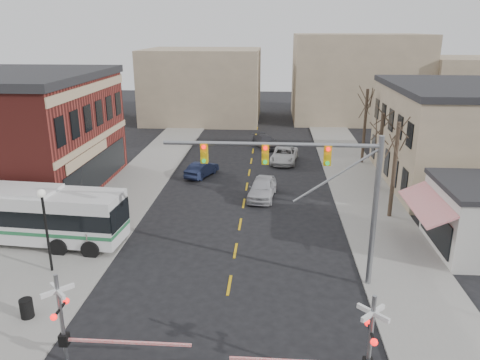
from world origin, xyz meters
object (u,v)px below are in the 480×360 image
car_a (262,188)px  car_d (266,142)px  rr_crossing_east (358,344)px  car_b (202,169)px  transit_bus (18,214)px  pedestrian_near (89,241)px  rr_crossing_west (72,321)px  street_lamp (44,214)px  car_c (284,155)px  pedestrian_far (74,218)px  traffic_signal_mast (318,179)px  trash_bin (27,308)px

car_a → car_d: size_ratio=1.05×
car_d → rr_crossing_east: bearing=-108.5°
car_b → transit_bus: bearing=78.3°
pedestrian_near → rr_crossing_east: bearing=-106.7°
rr_crossing_west → rr_crossing_east: bearing=-3.3°
rr_crossing_east → car_d: (-4.01, 36.70, -1.31)m
street_lamp → car_d: (11.21, 29.03, -2.81)m
rr_crossing_west → car_c: rr_crossing_west is taller
car_d → pedestrian_far: 26.70m
car_b → street_lamp: bearing=93.7°
car_a → pedestrian_near: pedestrian_near is taller
transit_bus → rr_crossing_east: size_ratio=2.41×
rr_crossing_west → traffic_signal_mast: bearing=35.0°
traffic_signal_mast → trash_bin: size_ratio=11.59×
transit_bus → trash_bin: (4.49, -7.90, -1.35)m
rr_crossing_east → street_lamp: size_ratio=1.18×
car_b → car_c: car_c is taller
car_d → pedestrian_far: size_ratio=2.44×
car_a → pedestrian_near: size_ratio=2.71×
rr_crossing_east → trash_bin: 14.82m
transit_bus → pedestrian_far: transit_bus is taller
rr_crossing_west → car_d: size_ratio=1.23×
traffic_signal_mast → car_b: 20.62m
car_d → street_lamp: bearing=-135.9°
rr_crossing_east → pedestrian_far: rr_crossing_east is taller
car_b → pedestrian_far: bearing=84.3°
car_c → pedestrian_far: bearing=-120.4°
car_a → car_c: bearing=86.2°
traffic_signal_mast → car_a: traffic_signal_mast is taller
rr_crossing_east → car_b: (-9.56, 25.61, -1.30)m
trash_bin → transit_bus: bearing=119.6°
car_d → car_b: bearing=-141.3°
transit_bus → street_lamp: (3.64, -3.59, 1.54)m
traffic_signal_mast → pedestrian_far: size_ratio=5.69×
car_a → car_c: size_ratio=0.92×
street_lamp → pedestrian_near: street_lamp is taller
rr_crossing_east → pedestrian_far: 20.59m
car_d → car_c: bearing=-96.2°
car_a → car_d: (-0.04, 16.32, -0.15)m
street_lamp → car_a: street_lamp is taller
rr_crossing_east → transit_bus: bearing=149.2°
trash_bin → car_c: size_ratio=0.18×
rr_crossing_east → trash_bin: bearing=166.8°
car_b → car_c: (7.53, 5.20, 0.06)m
rr_crossing_east → car_b: 27.37m
traffic_signal_mast → pedestrian_far: bearing=160.6°
car_b → trash_bin: bearing=99.0°
traffic_signal_mast → pedestrian_near: (-12.80, 2.03, -4.77)m
traffic_signal_mast → pedestrian_far: (-15.07, 5.30, -4.72)m
transit_bus → car_c: transit_bus is taller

